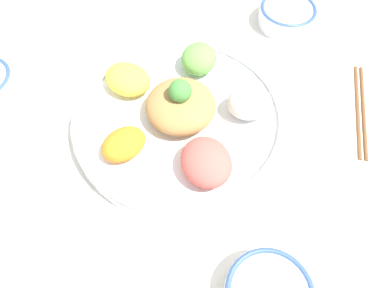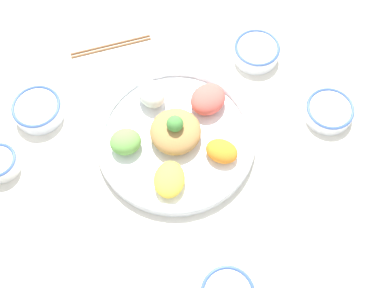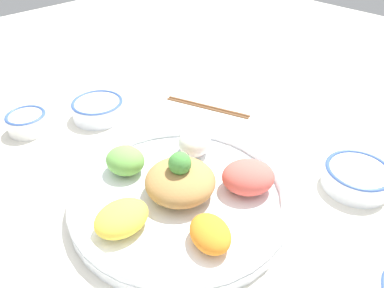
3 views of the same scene
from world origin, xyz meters
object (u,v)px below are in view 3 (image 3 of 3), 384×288
object	(u,v)px
rice_bowl_blue	(357,176)
sauce_bowl_red	(27,122)
sauce_bowl_dark	(98,108)
chopsticks_pair_near	(207,106)
salad_platter	(181,190)

from	to	relation	value
rice_bowl_blue	sauce_bowl_red	bearing A→B (deg)	-149.67
sauce_bowl_dark	chopsticks_pair_near	xyz separation A→B (m)	(0.14, 0.20, -0.02)
salad_platter	rice_bowl_blue	distance (m)	0.30
sauce_bowl_dark	sauce_bowl_red	bearing A→B (deg)	-112.67
salad_platter	sauce_bowl_red	bearing A→B (deg)	-167.02
salad_platter	sauce_bowl_dark	bearing A→B (deg)	171.37
salad_platter	sauce_bowl_red	distance (m)	0.39
salad_platter	rice_bowl_blue	bearing A→B (deg)	52.82
salad_platter	sauce_bowl_dark	xyz separation A→B (m)	(-0.32, 0.05, -0.00)
salad_platter	sauce_bowl_red	size ratio (longest dim) A/B	4.42
rice_bowl_blue	sauce_bowl_dark	distance (m)	0.54
rice_bowl_blue	sauce_bowl_dark	size ratio (longest dim) A/B	1.00
sauce_bowl_red	rice_bowl_blue	world-z (taller)	sauce_bowl_red
chopsticks_pair_near	salad_platter	bearing A→B (deg)	-73.98
sauce_bowl_red	rice_bowl_blue	bearing A→B (deg)	30.33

